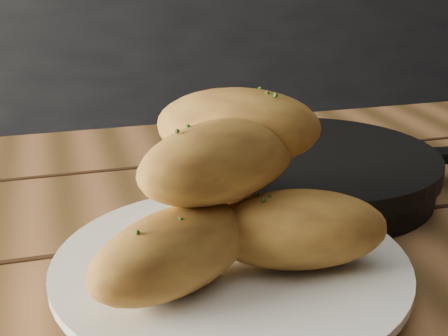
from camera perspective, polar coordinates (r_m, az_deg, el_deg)
The scene contains 4 objects.
counter at distance 2.37m, azimuth -7.64°, elevation 6.75°, with size 2.80×0.60×0.90m, color black.
plate at distance 0.52m, azimuth 0.60°, elevation -9.10°, with size 0.29×0.29×0.02m.
bread_rolls at distance 0.49m, azimuth 0.37°, elevation -2.38°, with size 0.26×0.22×0.13m.
skillet at distance 0.69m, azimuth 8.34°, elevation -0.25°, with size 0.40×0.27×0.05m.
Camera 1 is at (-0.32, -0.58, 1.02)m, focal length 50.00 mm.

